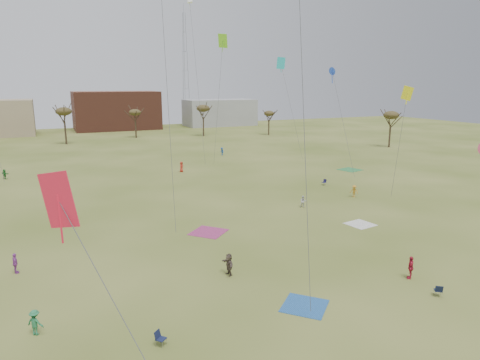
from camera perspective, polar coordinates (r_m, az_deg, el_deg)
name	(u,v)px	position (r m, az deg, el deg)	size (l,w,h in m)	color
ground	(308,287)	(32.54, 8.99, -13.79)	(260.00, 260.00, 0.00)	#44561A
flyer_near_center	(35,322)	(29.03, -25.47, -16.65)	(1.01, 0.58, 1.57)	#267347
spectator_fore_a	(411,267)	(35.47, 21.64, -10.70)	(1.03, 0.43, 1.77)	#B41E37
spectator_fore_c	(229,264)	(33.64, -1.49, -11.09)	(1.60, 0.51, 1.73)	brown
flyer_mid_b	(354,191)	(57.68, 14.85, -1.44)	(1.03, 0.59, 1.59)	#C08424
spectator_mid_d	(15,263)	(38.12, -27.59, -9.75)	(0.96, 0.40, 1.63)	#A748AF
spectator_mid_e	(303,202)	(51.77, 8.34, -2.84)	(0.69, 0.54, 1.42)	silver
flyer_far_a	(5,174)	(75.72, -28.69, 0.69)	(1.42, 0.45, 1.53)	#27772F
flyer_far_b	(181,167)	(72.41, -7.76, 1.74)	(0.85, 0.55, 1.74)	red
flyer_far_c	(222,151)	(88.92, -2.41, 3.81)	(1.03, 0.59, 1.60)	#1F4A8E
blanket_blue	(305,306)	(30.03, 8.53, -16.16)	(2.78, 2.78, 0.03)	#255CA2
blanket_cream	(360,224)	(47.05, 15.61, -5.67)	(2.56, 2.56, 0.03)	silver
blanket_plum	(208,232)	(43.12, -4.20, -6.90)	(3.15, 3.15, 0.03)	#9E3067
blanket_olive	(350,170)	(76.05, 14.35, 1.32)	(3.31, 3.31, 0.03)	#2F8141
camp_chair_left	(161,341)	(26.20, -10.43, -20.25)	(0.74, 0.74, 0.87)	#151C3B
camp_chair_center	(438,293)	(33.73, 24.71, -13.38)	(0.73, 0.74, 0.87)	#131B35
camp_chair_right	(324,183)	(63.65, 11.05, -0.45)	(0.68, 0.65, 0.87)	#18163D
kites_aloft	(203,9)	(52.20, -4.93, 21.66)	(63.90, 59.19, 27.93)	red
tree_line	(109,116)	(104.44, -16.99, 8.07)	(117.44, 49.32, 8.91)	#3A2B1E
building_brick	(116,110)	(146.00, -16.05, 8.84)	(26.00, 16.00, 12.00)	brown
building_grey	(220,113)	(153.26, -2.71, 8.90)	(24.00, 12.00, 9.00)	gray
radio_tower	(185,70)	(156.29, -7.27, 14.29)	(1.51, 1.72, 41.00)	#9EA3A8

